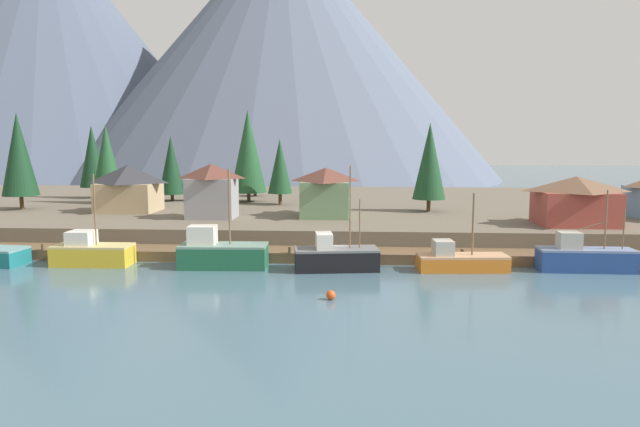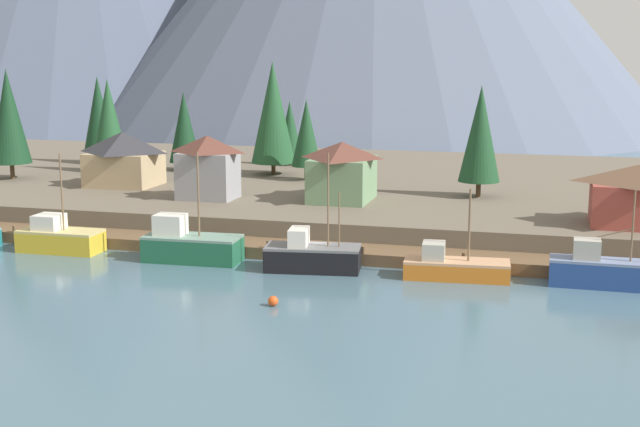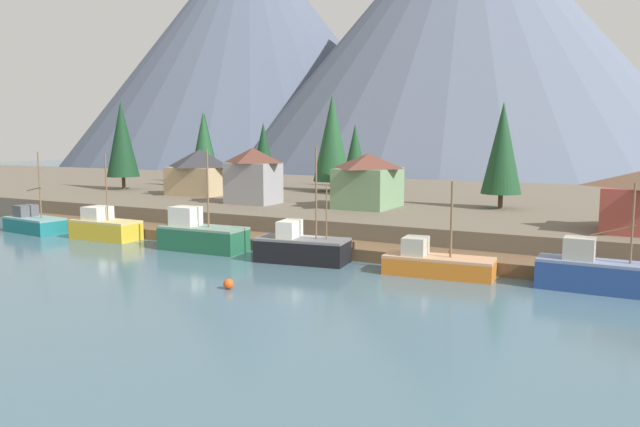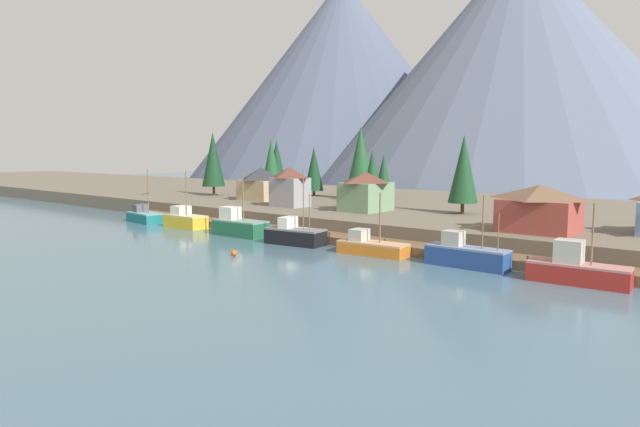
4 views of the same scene
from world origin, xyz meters
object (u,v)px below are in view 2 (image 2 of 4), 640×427
object	(u,v)px
fishing_boat_black	(312,256)
conifer_centre	(109,118)
house_red	(640,194)
conifer_mid_right	(9,116)
fishing_boat_blue	(605,271)
house_green	(342,171)
conifer_back_left	(290,129)
fishing_boat_yellow	(59,238)
house_grey	(208,167)
conifer_near_left	(273,112)
fishing_boat_green	(190,245)
conifer_far_left	(480,134)
conifer_near_right	(306,133)
conifer_mid_left	(184,127)
fishing_boat_orange	(454,267)
house_tan	(124,158)
conifer_back_right	(98,114)
channel_buoy	(273,301)

from	to	relation	value
fishing_boat_black	conifer_centre	world-z (taller)	conifer_centre
house_red	conifer_centre	size ratio (longest dim) A/B	0.73
conifer_mid_right	conifer_centre	world-z (taller)	conifer_mid_right
fishing_boat_blue	conifer_mid_right	world-z (taller)	conifer_mid_right
house_green	conifer_back_left	world-z (taller)	conifer_back_left
fishing_boat_yellow	house_grey	distance (m)	17.31
conifer_near_left	conifer_back_left	distance (m)	9.18
house_red	conifer_near_left	distance (m)	44.82
fishing_boat_green	conifer_near_left	size ratio (longest dim) A/B	0.67
house_grey	conifer_far_left	world-z (taller)	conifer_far_left
conifer_near_right	house_green	bearing A→B (deg)	-59.54
house_grey	conifer_near_right	world-z (taller)	conifer_near_right
fishing_boat_black	conifer_mid_left	size ratio (longest dim) A/B	0.97
conifer_centre	conifer_back_left	bearing A→B (deg)	31.50
fishing_boat_orange	house_tan	distance (m)	43.61
house_tan	conifer_near_right	xyz separation A→B (m)	(18.17, 8.97, 2.36)
conifer_mid_left	conifer_back_left	distance (m)	13.78
conifer_back_left	conifer_back_right	distance (m)	25.18
conifer_mid_right	conifer_back_left	size ratio (longest dim) A/B	1.52
fishing_boat_green	conifer_centre	size ratio (longest dim) A/B	0.80
fishing_boat_orange	house_tan	xyz separation A→B (m)	(-38.21, 20.51, 4.62)
conifer_mid_right	conifer_centre	bearing A→B (deg)	46.13
house_tan	conifer_far_left	bearing A→B (deg)	3.73
conifer_mid_right	house_grey	bearing A→B (deg)	-13.89
house_green	conifer_far_left	size ratio (longest dim) A/B	0.65
conifer_mid_left	channel_buoy	bearing A→B (deg)	-59.55
conifer_near_right	conifer_mid_right	xyz separation A→B (m)	(-33.05, -7.83, 1.81)
fishing_boat_blue	house_tan	distance (m)	53.22
house_grey	conifer_back_right	world-z (taller)	conifer_back_right
fishing_boat_orange	conifer_mid_right	bearing A→B (deg)	153.18
fishing_boat_green	conifer_mid_left	size ratio (longest dim) A/B	0.93
fishing_boat_yellow	fishing_boat_black	world-z (taller)	fishing_boat_black
fishing_boat_black	conifer_far_left	bearing A→B (deg)	57.15
fishing_boat_yellow	house_grey	size ratio (longest dim) A/B	1.34
fishing_boat_black	house_green	world-z (taller)	fishing_boat_black
house_tan	house_green	xyz separation A→B (m)	(25.26, -3.10, -0.07)
conifer_back_left	channel_buoy	world-z (taller)	conifer_back_left
fishing_boat_blue	conifer_back_left	distance (m)	55.58
fishing_boat_orange	conifer_mid_left	xyz separation A→B (m)	(-36.84, 33.62, 6.91)
fishing_boat_yellow	conifer_centre	distance (m)	32.87
conifer_mid_left	conifer_mid_right	bearing A→B (deg)	-143.62
house_grey	fishing_boat_orange	bearing A→B (deg)	-29.87
conifer_near_right	conifer_mid_left	world-z (taller)	conifer_mid_left
fishing_boat_black	conifer_back_right	bearing A→B (deg)	128.64
conifer_back_right	house_tan	bearing A→B (deg)	-53.54
fishing_boat_green	conifer_far_left	distance (m)	32.37
conifer_near_left	fishing_boat_blue	bearing A→B (deg)	-42.07
fishing_boat_green	house_grey	xyz separation A→B (m)	(-4.55, 15.07, 4.39)
fishing_boat_yellow	house_green	xyz separation A→B (m)	(20.83, 17.27, 4.27)
house_tan	conifer_near_left	xyz separation A→B (m)	(13.03, 12.57, 4.35)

